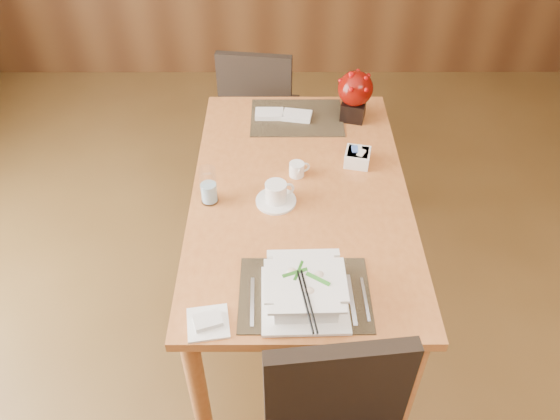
{
  "coord_description": "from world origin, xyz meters",
  "views": [
    {
      "loc": [
        -0.09,
        -1.13,
        2.23
      ],
      "look_at": [
        -0.08,
        0.35,
        0.87
      ],
      "focal_mm": 35.0,
      "sensor_mm": 36.0,
      "label": 1
    }
  ],
  "objects_px": {
    "soup_setting": "(305,291)",
    "coffee_cup": "(276,194)",
    "sugar_caddy": "(357,157)",
    "far_chair": "(259,109)",
    "dining_table": "(299,208)",
    "creamer_jug": "(297,169)",
    "water_glass": "(208,186)",
    "berry_decor": "(355,93)",
    "bread_plate": "(208,323)"
  },
  "relations": [
    {
      "from": "sugar_caddy",
      "to": "bread_plate",
      "type": "xyz_separation_m",
      "value": [
        -0.58,
        -0.86,
        -0.03
      ]
    },
    {
      "from": "coffee_cup",
      "to": "sugar_caddy",
      "type": "xyz_separation_m",
      "value": [
        0.36,
        0.26,
        -0.01
      ]
    },
    {
      "from": "creamer_jug",
      "to": "sugar_caddy",
      "type": "relative_size",
      "value": 0.79
    },
    {
      "from": "water_glass",
      "to": "creamer_jug",
      "type": "height_order",
      "value": "water_glass"
    },
    {
      "from": "bread_plate",
      "to": "far_chair",
      "type": "distance_m",
      "value": 1.7
    },
    {
      "from": "soup_setting",
      "to": "water_glass",
      "type": "bearing_deg",
      "value": 124.02
    },
    {
      "from": "berry_decor",
      "to": "water_glass",
      "type": "bearing_deg",
      "value": -136.37
    },
    {
      "from": "creamer_jug",
      "to": "sugar_caddy",
      "type": "distance_m",
      "value": 0.28
    },
    {
      "from": "coffee_cup",
      "to": "water_glass",
      "type": "bearing_deg",
      "value": 178.64
    },
    {
      "from": "water_glass",
      "to": "sugar_caddy",
      "type": "bearing_deg",
      "value": 21.83
    },
    {
      "from": "dining_table",
      "to": "far_chair",
      "type": "relative_size",
      "value": 1.65
    },
    {
      "from": "creamer_jug",
      "to": "berry_decor",
      "type": "distance_m",
      "value": 0.54
    },
    {
      "from": "soup_setting",
      "to": "water_glass",
      "type": "distance_m",
      "value": 0.63
    },
    {
      "from": "berry_decor",
      "to": "sugar_caddy",
      "type": "bearing_deg",
      "value": -92.63
    },
    {
      "from": "coffee_cup",
      "to": "water_glass",
      "type": "xyz_separation_m",
      "value": [
        -0.27,
        0.01,
        0.04
      ]
    },
    {
      "from": "dining_table",
      "to": "berry_decor",
      "type": "height_order",
      "value": "berry_decor"
    },
    {
      "from": "soup_setting",
      "to": "bread_plate",
      "type": "xyz_separation_m",
      "value": [
        -0.32,
        -0.09,
        -0.05
      ]
    },
    {
      "from": "soup_setting",
      "to": "berry_decor",
      "type": "xyz_separation_m",
      "value": [
        0.28,
        1.13,
        0.08
      ]
    },
    {
      "from": "creamer_jug",
      "to": "bread_plate",
      "type": "relative_size",
      "value": 0.63
    },
    {
      "from": "soup_setting",
      "to": "berry_decor",
      "type": "relative_size",
      "value": 1.2
    },
    {
      "from": "water_glass",
      "to": "coffee_cup",
      "type": "bearing_deg",
      "value": -1.36
    },
    {
      "from": "water_glass",
      "to": "berry_decor",
      "type": "xyz_separation_m",
      "value": [
        0.64,
        0.61,
        0.06
      ]
    },
    {
      "from": "water_glass",
      "to": "creamer_jug",
      "type": "relative_size",
      "value": 1.93
    },
    {
      "from": "water_glass",
      "to": "berry_decor",
      "type": "distance_m",
      "value": 0.89
    },
    {
      "from": "soup_setting",
      "to": "far_chair",
      "type": "relative_size",
      "value": 0.33
    },
    {
      "from": "soup_setting",
      "to": "bread_plate",
      "type": "relative_size",
      "value": 2.2
    },
    {
      "from": "dining_table",
      "to": "sugar_caddy",
      "type": "height_order",
      "value": "sugar_caddy"
    },
    {
      "from": "sugar_caddy",
      "to": "berry_decor",
      "type": "height_order",
      "value": "berry_decor"
    },
    {
      "from": "water_glass",
      "to": "far_chair",
      "type": "xyz_separation_m",
      "value": [
        0.16,
        1.07,
        -0.32
      ]
    },
    {
      "from": "berry_decor",
      "to": "bread_plate",
      "type": "bearing_deg",
      "value": -115.94
    },
    {
      "from": "soup_setting",
      "to": "coffee_cup",
      "type": "relative_size",
      "value": 1.79
    },
    {
      "from": "creamer_jug",
      "to": "bread_plate",
      "type": "distance_m",
      "value": 0.83
    },
    {
      "from": "soup_setting",
      "to": "coffee_cup",
      "type": "height_order",
      "value": "soup_setting"
    },
    {
      "from": "coffee_cup",
      "to": "creamer_jug",
      "type": "distance_m",
      "value": 0.2
    },
    {
      "from": "dining_table",
      "to": "berry_decor",
      "type": "bearing_deg",
      "value": 63.54
    },
    {
      "from": "dining_table",
      "to": "creamer_jug",
      "type": "bearing_deg",
      "value": 96.43
    },
    {
      "from": "coffee_cup",
      "to": "water_glass",
      "type": "distance_m",
      "value": 0.27
    },
    {
      "from": "berry_decor",
      "to": "bread_plate",
      "type": "distance_m",
      "value": 1.36
    },
    {
      "from": "dining_table",
      "to": "creamer_jug",
      "type": "xyz_separation_m",
      "value": [
        -0.01,
        0.1,
        0.13
      ]
    },
    {
      "from": "berry_decor",
      "to": "soup_setting",
      "type": "bearing_deg",
      "value": -103.71
    },
    {
      "from": "sugar_caddy",
      "to": "far_chair",
      "type": "relative_size",
      "value": 0.12
    },
    {
      "from": "berry_decor",
      "to": "far_chair",
      "type": "bearing_deg",
      "value": 136.22
    },
    {
      "from": "coffee_cup",
      "to": "soup_setting",
      "type": "bearing_deg",
      "value": -79.13
    },
    {
      "from": "far_chair",
      "to": "water_glass",
      "type": "bearing_deg",
      "value": 88.74
    },
    {
      "from": "creamer_jug",
      "to": "berry_decor",
      "type": "xyz_separation_m",
      "value": [
        0.29,
        0.44,
        0.11
      ]
    },
    {
      "from": "sugar_caddy",
      "to": "berry_decor",
      "type": "xyz_separation_m",
      "value": [
        0.02,
        0.36,
        0.11
      ]
    },
    {
      "from": "water_glass",
      "to": "berry_decor",
      "type": "height_order",
      "value": "berry_decor"
    },
    {
      "from": "bread_plate",
      "to": "dining_table",
      "type": "bearing_deg",
      "value": 64.49
    },
    {
      "from": "sugar_caddy",
      "to": "berry_decor",
      "type": "relative_size",
      "value": 0.43
    },
    {
      "from": "sugar_caddy",
      "to": "bread_plate",
      "type": "relative_size",
      "value": 0.79
    }
  ]
}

